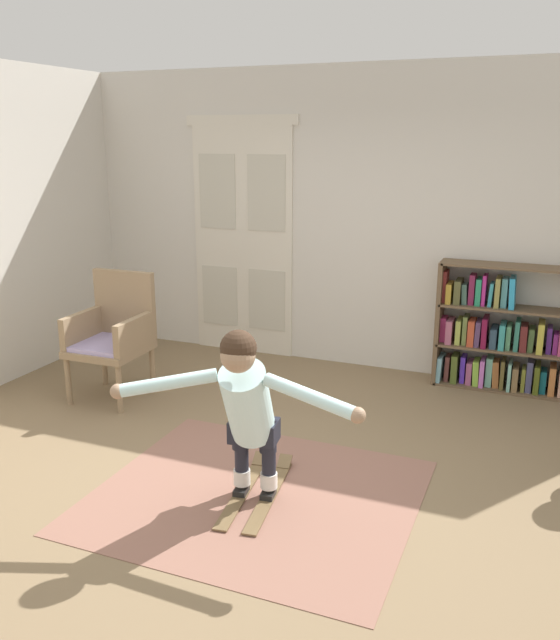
# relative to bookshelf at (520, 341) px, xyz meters

# --- Properties ---
(ground_plane) EXTENTS (7.20, 7.20, 0.00)m
(ground_plane) POSITION_rel_bookshelf_xyz_m (-1.51, -2.39, -0.48)
(ground_plane) COLOR #7E6749
(back_wall) EXTENTS (6.00, 0.10, 2.90)m
(back_wall) POSITION_rel_bookshelf_xyz_m (-1.51, 0.21, 0.97)
(back_wall) COLOR beige
(back_wall) RESTS_ON ground
(double_door) EXTENTS (1.22, 0.05, 2.45)m
(double_door) POSITION_rel_bookshelf_xyz_m (-2.80, 0.15, 0.75)
(double_door) COLOR beige
(double_door) RESTS_ON ground
(rug) EXTENTS (2.03, 1.80, 0.01)m
(rug) POSITION_rel_bookshelf_xyz_m (-1.44, -2.59, -0.47)
(rug) COLOR #8E6151
(rug) RESTS_ON ground
(bookshelf) EXTENTS (1.59, 0.30, 1.15)m
(bookshelf) POSITION_rel_bookshelf_xyz_m (0.00, 0.00, 0.00)
(bookshelf) COLOR brown
(bookshelf) RESTS_ON ground
(wicker_chair) EXTENTS (0.61, 0.61, 1.10)m
(wicker_chair) POSITION_rel_bookshelf_xyz_m (-3.31, -1.45, 0.10)
(wicker_chair) COLOR #927757
(wicker_chair) RESTS_ON ground
(skis_pair) EXTENTS (0.40, 0.96, 0.07)m
(skis_pair) POSITION_rel_bookshelf_xyz_m (-1.44, -2.55, -0.46)
(skis_pair) COLOR brown
(skis_pair) RESTS_ON rug
(person_skier) EXTENTS (1.48, 0.70, 1.13)m
(person_skier) POSITION_rel_bookshelf_xyz_m (-1.42, -2.75, 0.24)
(person_skier) COLOR white
(person_skier) RESTS_ON skis_pair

